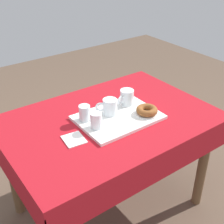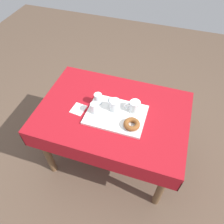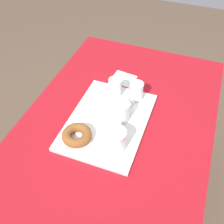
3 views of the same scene
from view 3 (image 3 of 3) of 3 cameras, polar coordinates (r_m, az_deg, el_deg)
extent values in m
plane|color=brown|center=(1.82, 1.02, -16.99)|extent=(6.00, 6.00, 0.00)
cube|color=#A8141E|center=(1.23, 1.44, -2.05)|extent=(1.23, 0.85, 0.04)
cube|color=#A8141E|center=(1.28, 19.55, -9.50)|extent=(1.23, 0.01, 0.14)
cube|color=#A8141E|center=(1.44, -14.54, -0.02)|extent=(1.23, 0.01, 0.14)
cube|color=#A8141E|center=(1.74, 8.20, 10.16)|extent=(0.01, 0.85, 0.14)
cylinder|color=brown|center=(1.83, 16.63, -0.81)|extent=(0.06, 0.06, 0.68)
cylinder|color=brown|center=(1.92, -2.91, 4.22)|extent=(0.06, 0.06, 0.68)
cube|color=white|center=(1.19, -0.83, -1.94)|extent=(0.47, 0.34, 0.02)
cylinder|color=white|center=(1.05, 0.83, -5.96)|extent=(0.08, 0.08, 0.10)
cylinder|color=maroon|center=(1.06, 0.83, -6.27)|extent=(0.07, 0.07, 0.07)
torus|color=white|center=(1.09, 1.20, -3.59)|extent=(0.06, 0.02, 0.06)
cylinder|color=white|center=(1.16, 1.73, 0.16)|extent=(0.08, 0.08, 0.10)
cylinder|color=maroon|center=(1.16, 1.72, -0.16)|extent=(0.07, 0.07, 0.07)
torus|color=white|center=(1.18, 3.76, 1.49)|extent=(0.06, 0.04, 0.06)
cylinder|color=white|center=(1.28, 0.68, 5.34)|extent=(0.06, 0.06, 0.09)
cylinder|color=silver|center=(1.29, 0.67, 4.50)|extent=(0.05, 0.05, 0.03)
cylinder|color=white|center=(1.26, 5.28, 4.50)|extent=(0.06, 0.06, 0.09)
cylinder|color=silver|center=(1.27, 5.25, 4.20)|extent=(0.05, 0.05, 0.07)
cylinder|color=white|center=(1.12, -7.45, -5.68)|extent=(0.13, 0.13, 0.01)
torus|color=brown|center=(1.11, -7.56, -4.95)|extent=(0.12, 0.12, 0.04)
cube|color=white|center=(1.42, 2.45, 7.10)|extent=(0.12, 0.13, 0.01)
camera|label=1|loc=(2.23, -30.19, 42.91)|focal=48.89mm
camera|label=2|loc=(1.49, -75.02, 38.56)|focal=34.55mm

